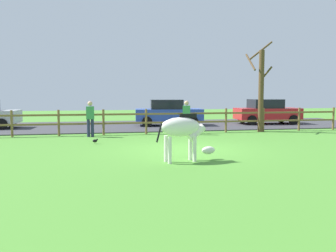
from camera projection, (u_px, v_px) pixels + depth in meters
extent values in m
plane|color=#47842D|center=(185.00, 149.00, 13.18)|extent=(60.00, 60.00, 0.00)
cube|color=#38383D|center=(147.00, 126.00, 22.25)|extent=(28.00, 7.40, 0.05)
cylinder|color=brown|center=(12.00, 124.00, 16.64)|extent=(0.11, 0.11, 1.23)
cylinder|color=brown|center=(59.00, 123.00, 17.05)|extent=(0.11, 0.11, 1.23)
cylinder|color=brown|center=(103.00, 122.00, 17.46)|extent=(0.11, 0.11, 1.23)
cylinder|color=brown|center=(146.00, 122.00, 17.87)|extent=(0.11, 0.11, 1.23)
cylinder|color=brown|center=(187.00, 121.00, 18.28)|extent=(0.11, 0.11, 1.23)
cylinder|color=brown|center=(226.00, 120.00, 18.69)|extent=(0.11, 0.11, 1.23)
cylinder|color=brown|center=(263.00, 120.00, 19.10)|extent=(0.11, 0.11, 1.23)
cylinder|color=brown|center=(299.00, 119.00, 19.51)|extent=(0.11, 0.11, 1.23)
cylinder|color=brown|center=(333.00, 119.00, 19.91)|extent=(0.11, 0.11, 1.23)
cube|color=brown|center=(146.00, 123.00, 17.87)|extent=(20.63, 0.06, 0.09)
cube|color=brown|center=(146.00, 114.00, 17.83)|extent=(20.63, 0.06, 0.09)
cylinder|color=#513A23|center=(261.00, 91.00, 18.82)|extent=(0.27, 0.27, 4.20)
cylinder|color=#513A23|center=(260.00, 51.00, 19.20)|extent=(1.20, 0.47, 1.01)
cylinder|color=#513A23|center=(251.00, 62.00, 18.59)|extent=(0.15, 1.27, 0.95)
cylinder|color=#513A23|center=(267.00, 73.00, 18.89)|extent=(0.29, 0.76, 0.65)
ellipsoid|color=white|center=(180.00, 127.00, 10.64)|extent=(1.31, 0.73, 0.56)
cylinder|color=white|center=(190.00, 147.00, 10.98)|extent=(0.11, 0.11, 0.78)
cylinder|color=white|center=(195.00, 148.00, 10.73)|extent=(0.11, 0.11, 0.78)
cylinder|color=white|center=(166.00, 149.00, 10.66)|extent=(0.11, 0.11, 0.78)
cylinder|color=white|center=(170.00, 150.00, 10.41)|extent=(0.11, 0.11, 0.78)
cylinder|color=white|center=(196.00, 132.00, 10.86)|extent=(0.63, 0.36, 0.51)
ellipsoid|color=white|center=(208.00, 150.00, 11.08)|extent=(0.47, 0.29, 0.24)
cube|color=black|center=(188.00, 116.00, 10.71)|extent=(0.56, 0.16, 0.12)
cylinder|color=black|center=(159.00, 133.00, 10.38)|extent=(0.20, 0.09, 0.54)
cylinder|color=black|center=(95.00, 143.00, 14.48)|extent=(0.01, 0.01, 0.06)
cylinder|color=black|center=(95.00, 143.00, 14.44)|extent=(0.01, 0.01, 0.06)
ellipsoid|color=black|center=(95.00, 141.00, 14.46)|extent=(0.18, 0.10, 0.12)
sphere|color=black|center=(97.00, 140.00, 14.47)|extent=(0.07, 0.07, 0.07)
cube|color=#2D4CAD|center=(169.00, 115.00, 22.04)|extent=(4.15, 2.10, 0.70)
cube|color=black|center=(166.00, 104.00, 21.97)|extent=(2.05, 1.75, 0.56)
cylinder|color=black|center=(189.00, 119.00, 23.05)|extent=(0.62, 0.24, 0.60)
cylinder|color=black|center=(193.00, 121.00, 21.36)|extent=(0.62, 0.24, 0.60)
cylinder|color=black|center=(146.00, 120.00, 22.78)|extent=(0.62, 0.24, 0.60)
cylinder|color=black|center=(147.00, 122.00, 21.10)|extent=(0.62, 0.24, 0.60)
cylinder|color=black|center=(11.00, 122.00, 21.22)|extent=(0.61, 0.22, 0.60)
cylinder|color=black|center=(2.00, 124.00, 19.54)|extent=(0.61, 0.22, 0.60)
cube|color=red|center=(267.00, 114.00, 23.21)|extent=(4.08, 1.90, 0.70)
cube|color=black|center=(265.00, 104.00, 23.13)|extent=(1.97, 1.66, 0.56)
cylinder|color=black|center=(281.00, 118.00, 24.28)|extent=(0.61, 0.21, 0.60)
cylinder|color=black|center=(294.00, 120.00, 22.61)|extent=(0.61, 0.21, 0.60)
cylinder|color=black|center=(242.00, 118.00, 23.87)|extent=(0.61, 0.21, 0.60)
cylinder|color=black|center=(252.00, 120.00, 22.20)|extent=(0.61, 0.21, 0.60)
cylinder|color=#232847|center=(185.00, 126.00, 17.74)|extent=(0.14, 0.14, 0.82)
cylinder|color=#232847|center=(188.00, 126.00, 17.73)|extent=(0.14, 0.14, 0.82)
cube|color=#38844C|center=(186.00, 112.00, 17.67)|extent=(0.41, 0.31, 0.58)
sphere|color=tan|center=(187.00, 103.00, 17.63)|extent=(0.22, 0.22, 0.22)
cylinder|color=#232847|center=(88.00, 128.00, 16.72)|extent=(0.14, 0.14, 0.82)
cylinder|color=#232847|center=(92.00, 128.00, 16.76)|extent=(0.14, 0.14, 0.82)
cube|color=#38844C|center=(90.00, 113.00, 16.68)|extent=(0.36, 0.22, 0.58)
sphere|color=tan|center=(90.00, 104.00, 16.64)|extent=(0.22, 0.22, 0.22)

